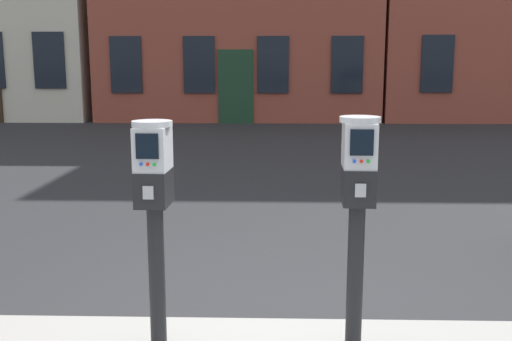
% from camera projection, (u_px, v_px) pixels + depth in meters
% --- Properties ---
extents(parking_meter_near_kerb, '(0.22, 0.26, 1.29)m').
position_uv_depth(parking_meter_near_kerb, '(154.00, 195.00, 3.17)').
color(parking_meter_near_kerb, black).
rests_on(parking_meter_near_kerb, sidewalk_slab).
extents(parking_meter_twin_adjacent, '(0.22, 0.26, 1.31)m').
position_uv_depth(parking_meter_twin_adjacent, '(358.00, 193.00, 3.14)').
color(parking_meter_twin_adjacent, black).
rests_on(parking_meter_twin_adjacent, sidewalk_slab).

